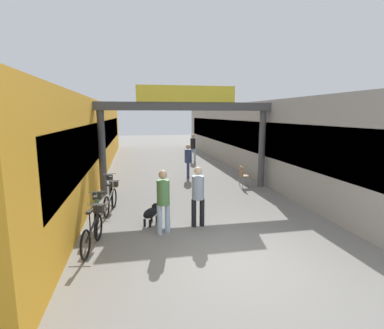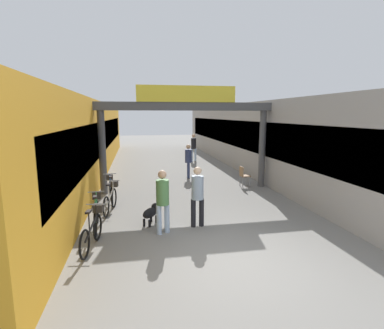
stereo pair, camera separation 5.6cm
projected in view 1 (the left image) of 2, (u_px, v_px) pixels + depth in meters
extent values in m
plane|color=gray|center=(237.00, 262.00, 6.47)|extent=(80.00, 80.00, 0.00)
cube|color=gold|center=(77.00, 139.00, 15.85)|extent=(3.00, 26.00, 3.75)
cube|color=black|center=(105.00, 135.00, 16.10)|extent=(0.04, 23.40, 1.50)
cube|color=#9E9993|center=(257.00, 136.00, 17.76)|extent=(3.00, 26.00, 3.75)
cube|color=black|center=(234.00, 133.00, 17.45)|extent=(0.04, 23.40, 1.50)
cylinder|color=#4C4C4F|center=(102.00, 153.00, 11.75)|extent=(0.28, 0.28, 3.30)
cylinder|color=#4C4C4F|center=(262.00, 149.00, 13.00)|extent=(0.28, 0.28, 3.30)
cube|color=#4C4C4F|center=(186.00, 106.00, 12.08)|extent=(7.40, 0.44, 0.33)
cube|color=yellow|center=(187.00, 94.00, 11.80)|extent=(3.96, 0.10, 0.64)
cylinder|color=#A5BFE0|center=(160.00, 220.00, 7.91)|extent=(0.18, 0.18, 0.80)
cylinder|color=#A5BFE0|center=(168.00, 218.00, 8.04)|extent=(0.18, 0.18, 0.80)
cylinder|color=#4C7F47|center=(163.00, 192.00, 7.85)|extent=(0.44, 0.44, 0.66)
sphere|color=tan|center=(163.00, 175.00, 7.77)|extent=(0.30, 0.30, 0.23)
cylinder|color=black|center=(202.00, 212.00, 8.51)|extent=(0.15, 0.15, 0.80)
cylinder|color=black|center=(194.00, 213.00, 8.45)|extent=(0.15, 0.15, 0.80)
cylinder|color=#8C9EB2|center=(198.00, 188.00, 8.36)|extent=(0.36, 0.36, 0.66)
sphere|color=beige|center=(198.00, 171.00, 8.28)|extent=(0.24, 0.24, 0.23)
cylinder|color=navy|center=(188.00, 170.00, 15.07)|extent=(0.16, 0.16, 0.78)
cylinder|color=navy|center=(188.00, 171.00, 14.83)|extent=(0.16, 0.16, 0.78)
cylinder|color=navy|center=(188.00, 156.00, 14.83)|extent=(0.39, 0.39, 0.65)
sphere|color=tan|center=(188.00, 147.00, 14.75)|extent=(0.25, 0.25, 0.22)
cylinder|color=#A5BFE0|center=(195.00, 155.00, 20.23)|extent=(0.17, 0.17, 0.86)
cylinder|color=#A5BFE0|center=(191.00, 155.00, 20.24)|extent=(0.17, 0.17, 0.86)
cylinder|color=black|center=(193.00, 143.00, 20.10)|extent=(0.40, 0.40, 0.71)
sphere|color=tan|center=(193.00, 136.00, 20.02)|extent=(0.29, 0.29, 0.24)
ellipsoid|color=black|center=(151.00, 213.00, 8.63)|extent=(0.60, 0.71, 0.26)
sphere|color=black|center=(155.00, 207.00, 8.89)|extent=(0.31, 0.31, 0.23)
sphere|color=white|center=(154.00, 211.00, 8.82)|extent=(0.22, 0.22, 0.16)
cylinder|color=black|center=(152.00, 218.00, 8.89)|extent=(0.10, 0.10, 0.21)
cylinder|color=black|center=(157.00, 219.00, 8.82)|extent=(0.10, 0.10, 0.21)
cylinder|color=black|center=(145.00, 223.00, 8.52)|extent=(0.10, 0.10, 0.21)
cylinder|color=black|center=(150.00, 223.00, 8.46)|extent=(0.10, 0.10, 0.21)
torus|color=black|center=(98.00, 227.00, 7.56)|extent=(0.15, 0.67, 0.67)
torus|color=black|center=(85.00, 245.00, 6.55)|extent=(0.15, 0.67, 0.67)
cube|color=black|center=(92.00, 228.00, 7.02)|extent=(0.18, 0.94, 0.34)
cylinder|color=black|center=(90.00, 221.00, 6.87)|extent=(0.04, 0.04, 0.42)
cube|color=black|center=(89.00, 212.00, 6.83)|extent=(0.13, 0.23, 0.05)
cylinder|color=black|center=(97.00, 214.00, 7.43)|extent=(0.04, 0.04, 0.46)
cylinder|color=gray|center=(96.00, 204.00, 7.39)|extent=(0.46, 0.10, 0.03)
cube|color=#332D28|center=(99.00, 208.00, 7.62)|extent=(0.27, 0.23, 0.20)
torus|color=black|center=(98.00, 212.00, 8.75)|extent=(0.10, 0.67, 0.67)
torus|color=black|center=(96.00, 224.00, 7.78)|extent=(0.10, 0.67, 0.67)
cube|color=#338C4C|center=(96.00, 211.00, 8.24)|extent=(0.10, 0.94, 0.34)
cylinder|color=#338C4C|center=(96.00, 205.00, 8.08)|extent=(0.03, 0.03, 0.42)
cube|color=black|center=(95.00, 197.00, 8.05)|extent=(0.12, 0.23, 0.05)
cylinder|color=#338C4C|center=(97.00, 200.00, 8.63)|extent=(0.03, 0.03, 0.46)
cylinder|color=gray|center=(96.00, 192.00, 8.59)|extent=(0.46, 0.06, 0.03)
cube|color=#332D28|center=(97.00, 195.00, 8.81)|extent=(0.25, 0.22, 0.20)
torus|color=black|center=(114.00, 198.00, 10.21)|extent=(0.16, 0.67, 0.67)
torus|color=black|center=(106.00, 207.00, 9.20)|extent=(0.16, 0.67, 0.67)
cube|color=beige|center=(110.00, 197.00, 9.68)|extent=(0.19, 0.94, 0.34)
cylinder|color=beige|center=(109.00, 191.00, 9.52)|extent=(0.04, 0.04, 0.42)
cube|color=black|center=(109.00, 185.00, 9.49)|extent=(0.13, 0.23, 0.05)
cylinder|color=beige|center=(113.00, 188.00, 10.09)|extent=(0.04, 0.04, 0.46)
cylinder|color=gray|center=(113.00, 181.00, 10.05)|extent=(0.46, 0.10, 0.03)
cube|color=#332D28|center=(114.00, 184.00, 10.27)|extent=(0.27, 0.24, 0.20)
torus|color=black|center=(110.00, 190.00, 11.32)|extent=(0.14, 0.67, 0.67)
torus|color=black|center=(112.00, 197.00, 10.37)|extent=(0.14, 0.67, 0.67)
cube|color=#234C9E|center=(111.00, 188.00, 10.81)|extent=(0.16, 0.94, 0.34)
cylinder|color=#234C9E|center=(111.00, 183.00, 10.67)|extent=(0.04, 0.04, 0.42)
cube|color=black|center=(110.00, 177.00, 10.63)|extent=(0.13, 0.23, 0.05)
cylinder|color=#234C9E|center=(110.00, 180.00, 11.20)|extent=(0.04, 0.04, 0.46)
cylinder|color=gray|center=(110.00, 174.00, 11.16)|extent=(0.46, 0.09, 0.03)
cube|color=#332D28|center=(109.00, 177.00, 11.38)|extent=(0.26, 0.23, 0.20)
cylinder|color=gray|center=(168.00, 207.00, 8.89)|extent=(0.10, 0.10, 0.87)
sphere|color=gray|center=(168.00, 192.00, 8.81)|extent=(0.10, 0.10, 0.10)
cylinder|color=gray|center=(247.00, 180.00, 13.44)|extent=(0.03, 0.03, 0.45)
cylinder|color=gray|center=(250.00, 182.00, 13.11)|extent=(0.03, 0.03, 0.45)
cylinder|color=gray|center=(240.00, 181.00, 13.37)|extent=(0.03, 0.03, 0.45)
cylinder|color=gray|center=(243.00, 182.00, 13.04)|extent=(0.03, 0.03, 0.45)
cube|color=olive|center=(245.00, 176.00, 13.20)|extent=(0.41, 0.41, 0.04)
cube|color=olive|center=(241.00, 171.00, 13.13)|extent=(0.05, 0.40, 0.40)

